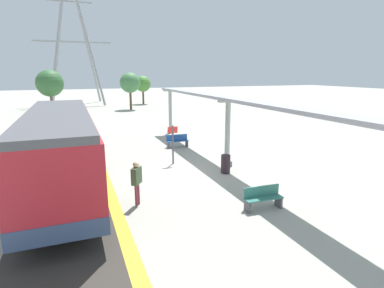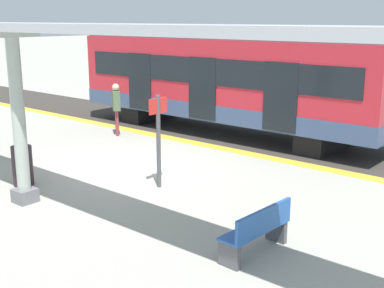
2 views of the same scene
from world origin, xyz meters
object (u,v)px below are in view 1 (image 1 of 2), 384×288
passenger_waiting_near_edge (137,178)px  bench_near_end (177,141)px  train_near_carriage (61,151)px  trash_bin (226,164)px  canopy_pillar_third (170,111)px  canopy_pillar_second (228,133)px  platform_info_sign (173,141)px  bench_mid_platform (263,197)px

passenger_waiting_near_edge → bench_near_end: bearing=62.2°
train_near_carriage → bench_near_end: 9.48m
bench_near_end → trash_bin: size_ratio=1.58×
train_near_carriage → canopy_pillar_third: bearing=53.1°
train_near_carriage → passenger_waiting_near_edge: size_ratio=6.50×
canopy_pillar_third → trash_bin: 11.53m
canopy_pillar_second → bench_near_end: 5.56m
canopy_pillar_third → passenger_waiting_near_edge: (-5.65, -13.72, -0.74)m
canopy_pillar_third → bench_near_end: 5.42m
trash_bin → passenger_waiting_near_edge: (-5.02, -2.29, 0.63)m
train_near_carriage → platform_info_sign: size_ratio=5.24×
passenger_waiting_near_edge → train_near_carriage: bearing=135.7°
canopy_pillar_second → platform_info_sign: canopy_pillar_second is taller
train_near_carriage → platform_info_sign: (5.71, 2.26, -0.50)m
train_near_carriage → canopy_pillar_second: (8.33, 0.73, 0.02)m
train_near_carriage → trash_bin: train_near_carriage is taller
canopy_pillar_second → bench_near_end: canopy_pillar_second is taller
canopy_pillar_second → trash_bin: (-0.63, -1.06, -1.37)m
bench_mid_platform → canopy_pillar_third: bearing=85.4°
canopy_pillar_second → canopy_pillar_third: (0.00, 10.37, 0.00)m
bench_mid_platform → trash_bin: bearing=81.4°
canopy_pillar_second → canopy_pillar_third: bearing=90.0°
bench_mid_platform → canopy_pillar_second: bearing=76.6°
canopy_pillar_second → platform_info_sign: bearing=149.8°
canopy_pillar_third → bench_near_end: (-1.12, -5.12, -1.41)m
bench_near_end → canopy_pillar_second: bearing=-78.0°
canopy_pillar_third → passenger_waiting_near_edge: size_ratio=2.06×
canopy_pillar_second → trash_bin: canopy_pillar_second is taller
canopy_pillar_third → passenger_waiting_near_edge: canopy_pillar_third is taller
canopy_pillar_third → bench_mid_platform: canopy_pillar_third is taller
canopy_pillar_third → platform_info_sign: size_ratio=1.66×
platform_info_sign → canopy_pillar_third: bearing=73.5°
canopy_pillar_second → canopy_pillar_third: same height
bench_mid_platform → trash_bin: 4.37m
train_near_carriage → canopy_pillar_third: 13.88m
bench_mid_platform → trash_bin: trash_bin is taller
canopy_pillar_third → platform_info_sign: (-2.62, -8.85, -0.52)m
bench_near_end → trash_bin: bearing=-85.5°
trash_bin → platform_info_sign: size_ratio=0.44×
bench_near_end → passenger_waiting_near_edge: bearing=-117.8°
train_near_carriage → bench_near_end: bearing=39.7°
train_near_carriage → passenger_waiting_near_edge: (2.68, -2.62, -0.72)m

